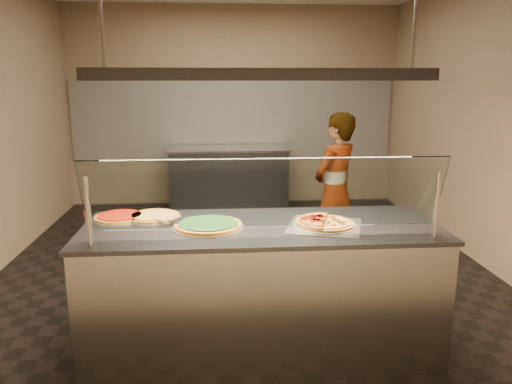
{
  "coord_description": "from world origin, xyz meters",
  "views": [
    {
      "loc": [
        -0.26,
        -4.75,
        1.92
      ],
      "look_at": [
        0.05,
        -0.8,
        1.02
      ],
      "focal_mm": 35.0,
      "sensor_mm": 36.0,
      "label": 1
    }
  ],
  "objects": [
    {
      "name": "worker",
      "position": [
        0.94,
        0.17,
        0.8
      ],
      "size": [
        0.69,
        0.68,
        1.6
      ],
      "primitive_type": "imported",
      "rotation": [
        0.0,
        0.0,
        3.89
      ],
      "color": "#322E37",
      "rests_on": "ground"
    },
    {
      "name": "pizza_cheese",
      "position": [
        -0.73,
        -1.2,
        0.94
      ],
      "size": [
        0.4,
        0.4,
        0.03
      ],
      "color": "silver",
      "rests_on": "serving_counter"
    },
    {
      "name": "prep_table",
      "position": [
        -0.1,
        2.55,
        0.47
      ],
      "size": [
        1.75,
        0.74,
        0.93
      ],
      "color": "#404046",
      "rests_on": "ground"
    },
    {
      "name": "wall_right",
      "position": [
        2.51,
        0.0,
        1.5
      ],
      "size": [
        0.02,
        6.0,
        3.0
      ],
      "primitive_type": "cube",
      "color": "#977E61",
      "rests_on": "ground"
    },
    {
      "name": "serving_counter",
      "position": [
        0.04,
        -1.44,
        0.47
      ],
      "size": [
        2.46,
        0.94,
        0.93
      ],
      "color": "#B7B7BC",
      "rests_on": "ground"
    },
    {
      "name": "pizza_tomato",
      "position": [
        -0.98,
        -1.19,
        0.94
      ],
      "size": [
        0.39,
        0.39,
        0.03
      ],
      "color": "silver",
      "rests_on": "serving_counter"
    },
    {
      "name": "pizza_spatula",
      "position": [
        -0.61,
        -1.37,
        0.96
      ],
      "size": [
        0.28,
        0.17,
        0.02
      ],
      "color": "#B7B7BC",
      "rests_on": "pizza_spinach"
    },
    {
      "name": "wall_front",
      "position": [
        0.0,
        -3.01,
        1.5
      ],
      "size": [
        5.0,
        0.02,
        3.0
      ],
      "primitive_type": "cube",
      "color": "#977E61",
      "rests_on": "ground"
    },
    {
      "name": "pizza_spinach",
      "position": [
        -0.33,
        -1.46,
        0.95
      ],
      "size": [
        0.49,
        0.49,
        0.03
      ],
      "color": "silver",
      "rests_on": "serving_counter"
    },
    {
      "name": "sneeze_guard",
      "position": [
        0.04,
        -1.79,
        1.23
      ],
      "size": [
        2.22,
        0.18,
        0.54
      ],
      "color": "#B7B7BC",
      "rests_on": "serving_counter"
    },
    {
      "name": "half_pizza_pepperoni",
      "position": [
        0.37,
        -1.5,
        0.96
      ],
      "size": [
        0.31,
        0.44,
        0.05
      ],
      "color": "#9C601D",
      "rests_on": "perforated_tray"
    },
    {
      "name": "wall_back",
      "position": [
        0.0,
        3.01,
        1.5
      ],
      "size": [
        5.0,
        0.02,
        3.0
      ],
      "primitive_type": "cube",
      "color": "#977E61",
      "rests_on": "ground"
    },
    {
      "name": "half_pizza_sausage",
      "position": [
        0.57,
        -1.51,
        0.96
      ],
      "size": [
        0.31,
        0.44,
        0.04
      ],
      "color": "#9C601D",
      "rests_on": "perforated_tray"
    },
    {
      "name": "heat_lamp_housing",
      "position": [
        0.04,
        -1.44,
        1.95
      ],
      "size": [
        2.3,
        0.18,
        0.08
      ],
      "primitive_type": "cube",
      "color": "#404046",
      "rests_on": "ceiling"
    },
    {
      "name": "perforated_tray",
      "position": [
        0.47,
        -1.51,
        0.94
      ],
      "size": [
        0.61,
        0.61,
        0.01
      ],
      "color": "silver",
      "rests_on": "serving_counter"
    },
    {
      "name": "tile_band",
      "position": [
        0.0,
        2.98,
        1.3
      ],
      "size": [
        4.9,
        0.02,
        1.2
      ],
      "primitive_type": "cube",
      "color": "silver",
      "rests_on": "wall_back"
    },
    {
      "name": "ground",
      "position": [
        0.0,
        0.0,
        -0.01
      ],
      "size": [
        5.0,
        6.0,
        0.02
      ],
      "primitive_type": "cube",
      "color": "black",
      "rests_on": "ground"
    }
  ]
}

